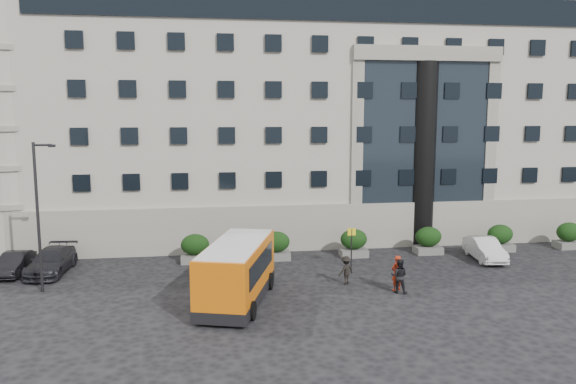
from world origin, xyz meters
The scene contains 20 objects.
ground centered at (0.00, 0.00, 0.00)m, with size 120.00×120.00×0.00m, color black.
civic_building centered at (6.00, 22.00, 9.00)m, with size 44.00×24.00×18.00m, color #A8A394.
entrance_column centered at (12.00, 10.30, 6.50)m, with size 1.80×1.80×13.00m, color black.
hedge_a centered at (-4.00, 7.80, 0.93)m, with size 1.80×1.26×1.84m.
hedge_b centered at (1.20, 7.80, 0.93)m, with size 1.80×1.26×1.84m.
hedge_c centered at (6.40, 7.80, 0.93)m, with size 1.80×1.26×1.84m.
hedge_d centered at (11.60, 7.80, 0.93)m, with size 1.80×1.26×1.84m.
hedge_e centered at (16.80, 7.80, 0.93)m, with size 1.80×1.26×1.84m.
hedge_f centered at (22.00, 7.80, 0.93)m, with size 1.80×1.26×1.84m.
street_lamp centered at (-11.94, 3.00, 4.37)m, with size 1.16×0.18×8.00m.
bus_stop_sign centered at (5.50, 5.00, 1.73)m, with size 0.50×0.08×2.52m.
minibus centered at (-1.78, -0.15, 1.68)m, with size 4.55×7.74×3.06m.
red_truck centered at (-17.48, 18.40, 1.45)m, with size 2.74×5.40×2.84m.
parked_car_b centered at (-14.55, 6.73, 0.64)m, with size 1.36×3.91×1.29m, color black.
parked_car_c centered at (-12.45, 6.68, 0.72)m, with size 2.03×4.99×1.45m, color black.
parked_car_d centered at (-17.00, 13.32, 0.73)m, with size 2.42×5.25×1.46m, color black.
white_taxi centered at (14.63, 5.76, 0.72)m, with size 1.51×4.34×1.43m, color silver.
pedestrian_a centered at (6.82, 0.49, 0.96)m, with size 0.70×0.46×1.92m, color #A22610.
pedestrian_b centered at (6.81, 0.07, 0.92)m, with size 0.90×0.70×1.85m, color black.
pedestrian_c centered at (4.40, 1.98, 0.80)m, with size 1.03×0.59×1.60m, color black.
Camera 1 is at (-3.23, -27.54, 9.55)m, focal length 35.00 mm.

